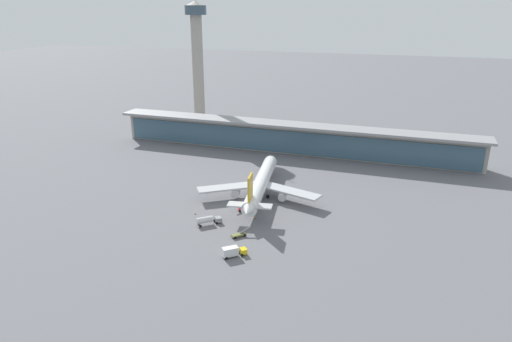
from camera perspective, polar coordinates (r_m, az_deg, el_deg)
The scene contains 11 objects.
ground_plane at distance 173.11m, azimuth -1.75°, elevation -4.06°, with size 1200.00×1200.00×0.00m, color slate.
airliner_on_stand at distance 178.06m, azimuth 0.57°, elevation -1.55°, with size 47.09×61.85×16.51m.
service_truck_near_nose_blue at distance 185.56m, azimuth -6.10°, elevation -2.21°, with size 2.19×3.12×2.05m.
service_truck_under_wing_yellow at distance 137.91m, azimuth -2.88°, elevation -9.85°, with size 7.03×6.51×3.10m.
service_truck_mid_apron_olive at distance 149.19m, azimuth -2.08°, elevation -7.81°, with size 5.58×5.94×2.70m.
service_truck_by_tail_grey at distance 157.42m, azimuth -5.97°, elevation -6.01°, with size 7.86×7.47×2.95m.
service_truck_on_taxiway_red at distance 166.62m, azimuth -1.44°, elevation -4.74°, with size 6.85×3.61×2.70m.
terminal_building at distance 232.44m, azimuth 4.24°, elevation 4.18°, with size 183.60×12.80×15.20m.
control_tower at distance 274.64m, azimuth -7.22°, elevation 13.74°, with size 12.00×12.00×77.52m.
safety_cone_alpha at distance 161.40m, azimuth -0.13°, elevation -5.76°, with size 0.62×0.62×0.70m.
safety_cone_bravo at distance 165.89m, azimuth -7.48°, elevation -5.21°, with size 0.62×0.62×0.70m.
Camera 1 is at (56.68, -148.11, 69.42)m, focal length 32.49 mm.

